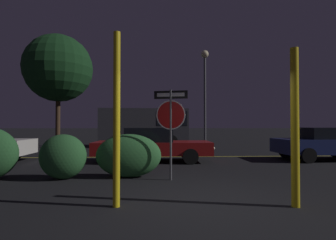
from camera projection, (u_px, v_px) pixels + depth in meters
ground_plane at (203, 203)px, 5.02m from camera, size 260.00×260.00×0.00m
road_center_stripe at (175, 157)px, 12.32m from camera, size 39.16×0.12×0.01m
stop_sign at (171, 116)px, 7.12m from camera, size 0.91×0.23×2.45m
yellow_pole_left at (117, 119)px, 4.79m from camera, size 0.13×0.13×3.21m
yellow_pole_right at (295, 127)px, 4.79m from camera, size 0.15×0.15×2.91m
hedge_bush_1 at (63, 157)px, 7.24m from camera, size 1.27×0.94×1.24m
hedge_bush_2 at (129, 156)px, 7.45m from camera, size 1.85×0.78×1.23m
passing_car_2 at (152, 145)px, 10.71m from camera, size 4.84×1.90×1.38m
passing_car_3 at (323, 144)px, 11.19m from camera, size 4.00×1.98×1.39m
delivery_truck at (147, 124)px, 18.40m from camera, size 6.15×2.65×2.63m
street_lamp at (205, 79)px, 18.03m from camera, size 0.52×0.52×6.66m
tree_0 at (58, 68)px, 18.98m from camera, size 4.85×4.85×8.04m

